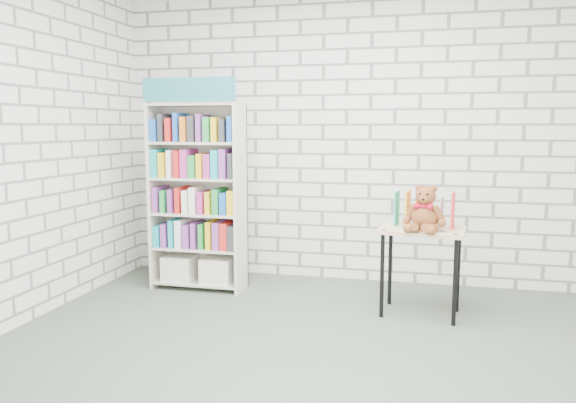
# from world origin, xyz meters

# --- Properties ---
(ground) EXTENTS (4.50, 4.50, 0.00)m
(ground) POSITION_xyz_m (0.00, 0.00, 0.00)
(ground) COLOR #454F43
(ground) RESTS_ON ground
(room_shell) EXTENTS (4.52, 4.02, 2.81)m
(room_shell) POSITION_xyz_m (0.00, 0.00, 1.78)
(room_shell) COLOR silver
(room_shell) RESTS_ON ground
(bookshelf) EXTENTS (0.87, 0.34, 1.96)m
(bookshelf) POSITION_xyz_m (-1.30, 1.36, 0.89)
(bookshelf) COLOR beige
(bookshelf) RESTS_ON ground
(display_table) EXTENTS (0.71, 0.54, 0.71)m
(display_table) POSITION_xyz_m (0.75, 1.05, 0.61)
(display_table) COLOR tan
(display_table) RESTS_ON ground
(table_books) EXTENTS (0.48, 0.26, 0.28)m
(table_books) POSITION_xyz_m (0.76, 1.16, 0.85)
(table_books) COLOR teal
(table_books) RESTS_ON display_table
(teddy_bear) EXTENTS (0.33, 0.32, 0.37)m
(teddy_bear) POSITION_xyz_m (0.77, 0.95, 0.86)
(teddy_bear) COLOR brown
(teddy_bear) RESTS_ON display_table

